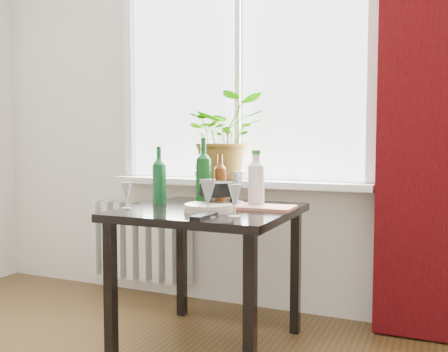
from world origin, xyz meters
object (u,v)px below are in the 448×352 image
at_px(radiator, 139,241).
at_px(tv_remote, 204,216).
at_px(wineglass_front_right, 208,198).
at_px(wine_bottle_left, 159,174).
at_px(bottle_amber, 220,177).
at_px(fondue_pot, 217,195).
at_px(wineglass_front_left, 126,195).
at_px(wineglass_far_right, 235,200).
at_px(cleaning_bottle, 256,178).
at_px(table, 210,226).
at_px(cutting_board, 263,207).
at_px(wineglass_back_left, 200,186).
at_px(wine_bottle_right, 204,170).
at_px(potted_plant, 224,137).
at_px(plate_stack, 209,208).
at_px(wineglass_back_center, 238,186).

bearing_deg(radiator, tv_remote, -44.28).
height_order(radiator, wineglass_front_right, wineglass_front_right).
height_order(wine_bottle_left, tv_remote, wine_bottle_left).
bearing_deg(wine_bottle_left, bottle_amber, 32.20).
bearing_deg(tv_remote, fondue_pot, 106.51).
bearing_deg(radiator, wineglass_front_left, -60.48).
height_order(wineglass_far_right, wineglass_front_left, wineglass_far_right).
bearing_deg(cleaning_bottle, wineglass_front_right, -98.82).
bearing_deg(table, cutting_board, 16.14).
bearing_deg(wineglass_far_right, cleaning_bottle, 95.73).
relative_size(table, wineglass_back_left, 4.61).
bearing_deg(wine_bottle_right, fondue_pot, -48.20).
xyz_separation_m(potted_plant, wineglass_far_right, (0.40, -0.80, -0.30)).
bearing_deg(wine_bottle_left, wine_bottle_right, 21.14).
distance_m(table, wineglass_front_right, 0.37).
xyz_separation_m(radiator, potted_plant, (0.69, -0.06, 0.74)).
relative_size(bottle_amber, plate_stack, 1.15).
height_order(wine_bottle_right, wineglass_front_right, wine_bottle_right).
height_order(cleaning_bottle, plate_stack, cleaning_bottle).
bearing_deg(wineglass_far_right, potted_plant, 116.66).
bearing_deg(wineglass_front_right, bottle_amber, 108.57).
distance_m(potted_plant, cutting_board, 0.75).
relative_size(potted_plant, wineglass_back_center, 2.94).
xyz_separation_m(bottle_amber, cleaning_bottle, (0.26, -0.10, 0.01)).
distance_m(cleaning_bottle, wineglass_front_right, 0.46).
bearing_deg(wine_bottle_right, table, -55.52).
relative_size(wineglass_far_right, fondue_pot, 0.76).
bearing_deg(wineglass_back_center, cleaning_bottle, -38.17).
bearing_deg(wineglass_front_right, wineglass_back_center, 98.59).
bearing_deg(wineglass_far_right, wineglass_back_left, 130.96).
relative_size(cleaning_bottle, wineglass_front_left, 2.21).
xyz_separation_m(wineglass_front_left, fondue_pot, (0.43, 0.18, -0.00)).
height_order(wineglass_back_left, tv_remote, wineglass_back_left).
bearing_deg(cleaning_bottle, cutting_board, -49.83).
relative_size(radiator, wineglass_front_left, 5.72).
relative_size(cleaning_bottle, wineglass_front_right, 1.72).
bearing_deg(tv_remote, wine_bottle_right, 118.28).
height_order(fondue_pot, tv_remote, fondue_pot).
relative_size(wine_bottle_left, fondue_pot, 1.59).
height_order(bottle_amber, cleaning_bottle, cleaning_bottle).
xyz_separation_m(table, wineglass_back_center, (0.04, 0.29, 0.18)).
distance_m(wineglass_far_right, wineglass_front_left, 0.62).
distance_m(wineglass_front_right, wineglass_back_left, 0.61).
distance_m(wineglass_back_left, wineglass_front_left, 0.48).
bearing_deg(radiator, cutting_board, -26.23).
relative_size(radiator, wineglass_back_left, 4.34).
bearing_deg(wineglass_front_left, wineglass_back_left, 63.86).
relative_size(wine_bottle_left, bottle_amber, 1.15).
height_order(potted_plant, wine_bottle_left, potted_plant).
relative_size(cleaning_bottle, tv_remote, 1.73).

